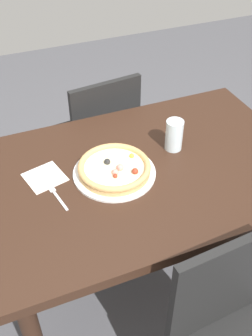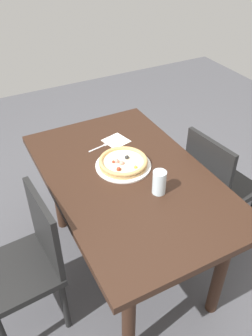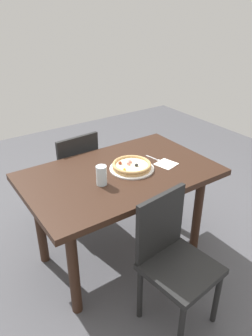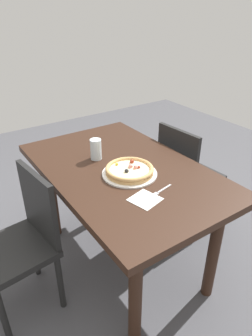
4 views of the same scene
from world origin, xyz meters
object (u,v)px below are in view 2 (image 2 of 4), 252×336
Objects in this scene: dining_table at (129,190)px; chair_far at (216,185)px; fork at (102,146)px; napkin at (116,141)px; pizza at (123,162)px; chair_near at (28,261)px; plate at (123,165)px; drinking_glass at (159,182)px.

chair_far is at bearing 86.06° from dining_table.
fork reaches higher than napkin.
dining_table is at bearing -7.64° from pizza.
chair_near is 1.00× the size of chair_far.
napkin is at bearing 162.42° from pizza.
dining_table is at bearing -15.03° from napkin.
plate is 0.03m from pizza.
chair_near is at bearing -99.20° from drinking_glass.
chair_near is 0.90m from napkin.
pizza reaches higher than fork.
chair_near reaches higher than plate.
napkin is at bearing -3.39° from fork.
dining_table is 8.31× the size of fork.
drinking_glass is at bearing 12.05° from plate.
napkin is at bearing -132.35° from chair_far.
chair_near is at bearing -95.04° from chair_far.
drinking_glass reaches higher than dining_table.
fork is at bearing -82.28° from napkin.
chair_near is 2.70× the size of plate.
chair_far is at bearing 104.89° from drinking_glass.
napkin is (-0.01, 0.11, -0.00)m from fork.
pizza is at bearing -167.86° from drinking_glass.
chair_far is 0.72m from pizza.
dining_table is 0.67m from chair_near.
pizza is 2.03× the size of napkin.
dining_table is 4.23× the size of plate.
pizza is (0.00, -0.00, 0.03)m from plate.
chair_far is 6.50× the size of drinking_glass.
dining_table is 1.57× the size of chair_far.
chair_far reaches higher than fork.
plate is at bearing -167.95° from drinking_glass.
fork is at bearing -173.91° from plate.
fork is (-0.24, -0.03, -0.03)m from pizza.
pizza is at bearing -79.32° from chair_near.
dining_table is at bearing -7.85° from plate.
plate is 0.30m from drinking_glass.
dining_table is at bearing -100.54° from chair_far.
drinking_glass is at bearing -81.70° from chair_far.
dining_table is 1.57× the size of chair_near.
napkin is at bearing 177.92° from drinking_glass.
drinking_glass is at bearing 12.14° from pizza.
fork is 0.54m from drinking_glass.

